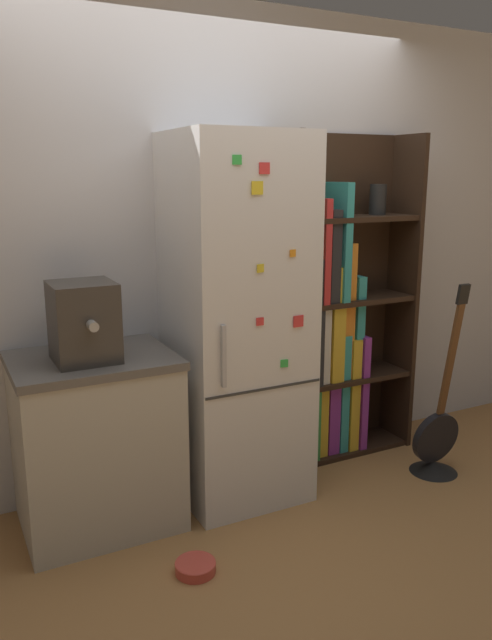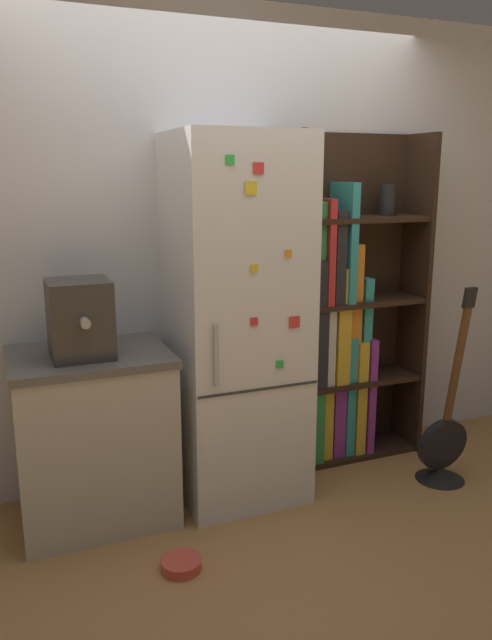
# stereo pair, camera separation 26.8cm
# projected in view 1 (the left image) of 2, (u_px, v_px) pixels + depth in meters

# --- Properties ---
(ground_plane) EXTENTS (16.00, 16.00, 0.00)m
(ground_plane) POSITION_uv_depth(u_px,v_px,m) (249.00, 500.00, 3.35)
(ground_plane) COLOR #A87542
(wall_back) EXTENTS (8.00, 0.05, 2.60)m
(wall_back) POSITION_uv_depth(u_px,v_px,m) (210.00, 249.00, 3.47)
(wall_back) COLOR silver
(wall_back) RESTS_ON ground_plane
(refrigerator) EXTENTS (0.65, 0.65, 1.91)m
(refrigerator) POSITION_uv_depth(u_px,v_px,m) (237.00, 322.00, 3.26)
(refrigerator) COLOR silver
(refrigerator) RESTS_ON ground_plane
(bookshelf) EXTENTS (0.88, 0.31, 1.94)m
(bookshelf) POSITION_uv_depth(u_px,v_px,m) (329.00, 322.00, 3.75)
(bookshelf) COLOR black
(bookshelf) RESTS_ON ground_plane
(kitchen_counter) EXTENTS (0.76, 0.61, 0.87)m
(kitchen_counter) POSITION_uv_depth(u_px,v_px,m) (97.00, 441.00, 3.05)
(kitchen_counter) COLOR #BCB7A8
(kitchen_counter) RESTS_ON ground_plane
(espresso_machine) EXTENTS (0.28, 0.35, 0.37)m
(espresso_machine) POSITION_uv_depth(u_px,v_px,m) (84.00, 322.00, 2.85)
(espresso_machine) COLOR #38332D
(espresso_machine) RESTS_ON kitchen_counter
(guitar) EXTENTS (0.31, 0.28, 1.14)m
(guitar) POSITION_uv_depth(u_px,v_px,m) (436.00, 445.00, 3.63)
(guitar) COLOR black
(guitar) RESTS_ON ground_plane
(pet_bowl) EXTENTS (0.18, 0.18, 0.05)m
(pet_bowl) POSITION_uv_depth(u_px,v_px,m) (195.00, 566.00, 2.74)
(pet_bowl) COLOR #D84C3F
(pet_bowl) RESTS_ON ground_plane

